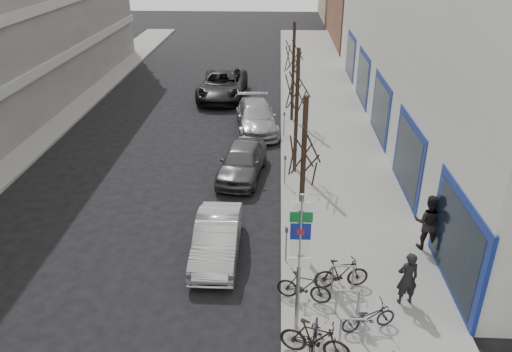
# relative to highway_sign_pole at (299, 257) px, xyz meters

# --- Properties ---
(ground) EXTENTS (120.00, 120.00, 0.00)m
(ground) POSITION_rel_highway_sign_pole_xyz_m (-2.40, 0.01, -2.46)
(ground) COLOR black
(ground) RESTS_ON ground
(sidewalk_east) EXTENTS (5.00, 70.00, 0.15)m
(sidewalk_east) POSITION_rel_highway_sign_pole_xyz_m (2.10, 10.01, -2.38)
(sidewalk_east) COLOR slate
(sidewalk_east) RESTS_ON ground
(highway_sign_pole) EXTENTS (0.55, 0.10, 4.20)m
(highway_sign_pole) POSITION_rel_highway_sign_pole_xyz_m (0.00, 0.00, 0.00)
(highway_sign_pole) COLOR gray
(highway_sign_pole) RESTS_ON ground
(bike_rack) EXTENTS (0.66, 2.26, 0.83)m
(bike_rack) POSITION_rel_highway_sign_pole_xyz_m (1.40, 0.61, -1.80)
(bike_rack) COLOR gray
(bike_rack) RESTS_ON sidewalk_east
(tree_near) EXTENTS (1.80, 1.80, 5.50)m
(tree_near) POSITION_rel_highway_sign_pole_xyz_m (0.20, 3.51, 1.65)
(tree_near) COLOR black
(tree_near) RESTS_ON ground
(tree_mid) EXTENTS (1.80, 1.80, 5.50)m
(tree_mid) POSITION_rel_highway_sign_pole_xyz_m (0.20, 10.01, 1.65)
(tree_mid) COLOR black
(tree_mid) RESTS_ON ground
(tree_far) EXTENTS (1.80, 1.80, 5.50)m
(tree_far) POSITION_rel_highway_sign_pole_xyz_m (0.20, 16.51, 1.65)
(tree_far) COLOR black
(tree_far) RESTS_ON ground
(meter_front) EXTENTS (0.10, 0.08, 1.27)m
(meter_front) POSITION_rel_highway_sign_pole_xyz_m (-0.25, 3.01, -1.54)
(meter_front) COLOR gray
(meter_front) RESTS_ON sidewalk_east
(meter_mid) EXTENTS (0.10, 0.08, 1.27)m
(meter_mid) POSITION_rel_highway_sign_pole_xyz_m (-0.25, 8.51, -1.54)
(meter_mid) COLOR gray
(meter_mid) RESTS_ON sidewalk_east
(meter_back) EXTENTS (0.10, 0.08, 1.27)m
(meter_back) POSITION_rel_highway_sign_pole_xyz_m (-0.25, 14.01, -1.54)
(meter_back) COLOR gray
(meter_back) RESTS_ON sidewalk_east
(bike_near_left) EXTENTS (0.71, 1.61, 0.95)m
(bike_near_left) POSITION_rel_highway_sign_pole_xyz_m (0.43, -0.76, -1.83)
(bike_near_left) COLOR black
(bike_near_left) RESTS_ON sidewalk_east
(bike_near_right) EXTENTS (1.89, 1.07, 1.10)m
(bike_near_right) POSITION_rel_highway_sign_pole_xyz_m (0.42, -0.97, -1.76)
(bike_near_right) COLOR black
(bike_near_right) RESTS_ON sidewalk_east
(bike_mid_curb) EXTENTS (1.60, 0.91, 0.93)m
(bike_mid_curb) POSITION_rel_highway_sign_pole_xyz_m (1.90, 0.06, -1.84)
(bike_mid_curb) COLOR black
(bike_mid_curb) RESTS_ON sidewalk_east
(bike_mid_inner) EXTENTS (1.66, 0.86, 0.97)m
(bike_mid_inner) POSITION_rel_highway_sign_pole_xyz_m (0.24, 1.13, -1.82)
(bike_mid_inner) COLOR black
(bike_mid_inner) RESTS_ON sidewalk_east
(bike_far_inner) EXTENTS (1.72, 0.76, 1.01)m
(bike_far_inner) POSITION_rel_highway_sign_pole_xyz_m (1.36, 1.77, -1.80)
(bike_far_inner) COLOR black
(bike_far_inner) RESTS_ON sidewalk_east
(parked_car_front) EXTENTS (1.43, 4.03, 1.32)m
(parked_car_front) POSITION_rel_highway_sign_pole_xyz_m (-2.51, 3.43, -1.80)
(parked_car_front) COLOR #B7B8BD
(parked_car_front) RESTS_ON ground
(parked_car_mid) EXTENTS (2.28, 4.46, 1.45)m
(parked_car_mid) POSITION_rel_highway_sign_pole_xyz_m (-2.10, 9.45, -1.73)
(parked_car_mid) COLOR #48484C
(parked_car_mid) RESTS_ON ground
(parked_car_back) EXTENTS (2.69, 5.24, 1.46)m
(parked_car_back) POSITION_rel_highway_sign_pole_xyz_m (-1.72, 15.16, -1.73)
(parked_car_back) COLOR #98989C
(parked_car_back) RESTS_ON ground
(lane_car) EXTENTS (2.96, 6.16, 1.69)m
(lane_car) POSITION_rel_highway_sign_pole_xyz_m (-4.16, 21.01, -1.61)
(lane_car) COLOR black
(lane_car) RESTS_ON ground
(pedestrian_near) EXTENTS (0.67, 0.49, 1.67)m
(pedestrian_near) POSITION_rel_highway_sign_pole_xyz_m (3.11, 1.18, -1.47)
(pedestrian_near) COLOR black
(pedestrian_near) RESTS_ON sidewalk_east
(pedestrian_far) EXTENTS (0.84, 0.69, 1.98)m
(pedestrian_far) POSITION_rel_highway_sign_pole_xyz_m (4.40, 4.00, -1.32)
(pedestrian_far) COLOR black
(pedestrian_far) RESTS_ON sidewalk_east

